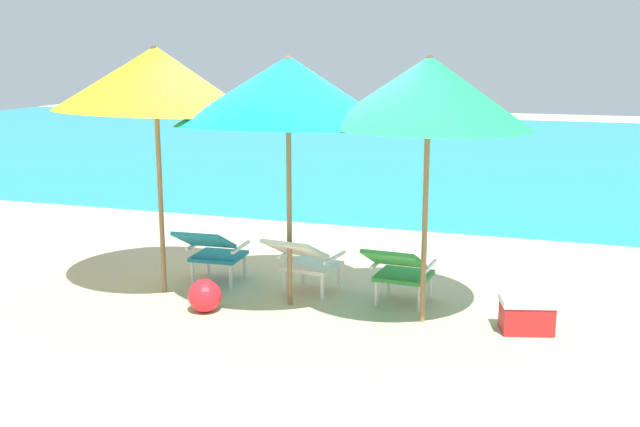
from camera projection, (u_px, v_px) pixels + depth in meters
The scene contains 10 objects.
ground_plane at pixel (392, 215), 11.73m from camera, with size 40.00×40.00×0.00m, color #CCB78E.
ocean_band at pixel (464, 150), 19.20m from camera, with size 40.00×18.00×0.01m, color teal.
lounge_chair_left at pixel (212, 249), 8.14m from camera, with size 0.58×0.90×0.68m.
lounge_chair_center at pixel (304, 258), 7.78m from camera, with size 0.65×0.94×0.68m.
lounge_chair_right at pixel (399, 268), 7.43m from camera, with size 0.59×0.91×0.68m.
beach_umbrella_left at pixel (155, 80), 7.54m from camera, with size 2.74×2.75×2.57m.
beach_umbrella_center at pixel (288, 92), 7.17m from camera, with size 2.24×2.28×2.51m.
beach_umbrella_right at pixel (429, 92), 6.69m from camera, with size 2.56×2.55×2.46m.
beach_ball at pixel (205, 295), 7.36m from camera, with size 0.33×0.33×0.33m, color red.
cooler_box at pixel (527, 314), 6.85m from camera, with size 0.54×0.43×0.32m.
Camera 1 is at (2.53, -7.24, 2.50)m, focal length 42.80 mm.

